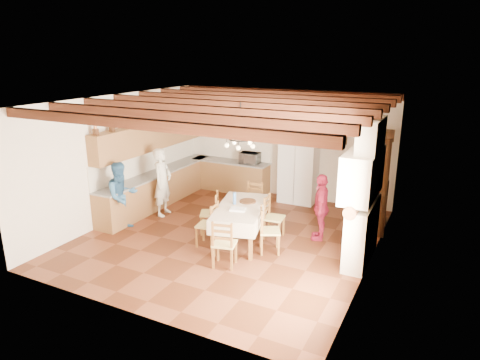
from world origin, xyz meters
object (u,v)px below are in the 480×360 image
person_woman_red (321,207)px  microwave (250,158)px  refrigerator (299,167)px  chair_left_far (209,212)px  chair_left_near (207,224)px  chair_end_near (225,243)px  chair_end_far (252,203)px  person_woman_blue (122,196)px  dining_table (240,210)px  chair_right_near (270,230)px  hutch (378,182)px  chair_right_far (274,217)px  person_man (163,182)px

person_woman_red → microwave: 3.48m
refrigerator → chair_left_far: 3.19m
person_woman_red → chair_left_near: bearing=-67.5°
chair_end_near → person_woman_red: (1.26, 2.03, 0.26)m
chair_left_near → chair_end_far: 1.64m
refrigerator → person_woman_blue: refrigerator is taller
dining_table → chair_left_far: (-0.84, 0.12, -0.24)m
refrigerator → microwave: size_ratio=3.52×
chair_right_near → microwave: bearing=5.2°
chair_left_near → chair_end_near: same height
chair_end_far → microwave: microwave is taller
chair_end_near → person_woman_blue: (-2.93, 0.51, 0.32)m
chair_left_near → chair_end_far: same height
hutch → chair_right_far: hutch is taller
person_woman_blue → hutch: bearing=-44.5°
person_woman_blue → chair_end_near: bearing=-82.4°
chair_end_near → person_woman_red: person_woman_red is taller
dining_table → person_woman_red: bearing=31.4°
chair_right_far → chair_left_near: bearing=126.7°
chair_end_far → person_woman_red: bearing=-10.1°
chair_right_near → chair_end_far: (-1.01, 1.31, 0.00)m
person_man → person_woman_red: size_ratio=1.15×
chair_left_far → chair_end_near: 1.64m
hutch → chair_left_near: bearing=-145.3°
person_woman_red → person_man: bearing=-97.1°
hutch → chair_left_far: bearing=-155.1°
microwave → chair_end_near: bearing=-72.2°
dining_table → chair_end_far: 1.18m
chair_left_near → chair_right_near: same height
refrigerator → person_man: refrigerator is taller
refrigerator → chair_right_far: 2.63m
chair_left_near → chair_end_far: size_ratio=1.00×
chair_left_far → microwave: microwave is taller
refrigerator → microwave: 1.48m
hutch → chair_end_near: 3.98m
refrigerator → chair_end_far: size_ratio=2.01×
dining_table → person_woman_blue: size_ratio=1.27×
dining_table → refrigerator: bearing=85.6°
microwave → chair_end_far: bearing=-64.3°
dining_table → chair_left_far: chair_left_far is taller
chair_end_near → microwave: microwave is taller
refrigerator → hutch: hutch is taller
dining_table → hutch: bearing=41.0°
refrigerator → chair_end_far: (-0.48, -1.95, -0.48)m
chair_right_near → chair_right_far: 0.73m
hutch → microwave: (-3.67, 0.93, -0.06)m
dining_table → person_woman_blue: (-2.70, -0.61, 0.08)m
hutch → chair_right_far: bearing=-145.9°
chair_end_near → person_woman_blue: 2.99m
chair_end_near → chair_left_far: bearing=-63.3°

